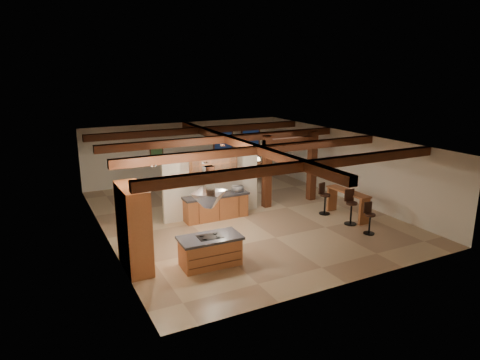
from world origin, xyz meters
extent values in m
plane|color=tan|center=(0.00, 0.00, 0.00)|extent=(12.00, 12.00, 0.00)
plane|color=silver|center=(0.00, 6.00, 1.45)|extent=(10.00, 0.00, 10.00)
plane|color=silver|center=(0.00, -6.00, 1.45)|extent=(10.00, 0.00, 10.00)
plane|color=silver|center=(-5.00, 0.00, 1.45)|extent=(0.00, 12.00, 12.00)
plane|color=silver|center=(5.00, 0.00, 1.45)|extent=(0.00, 12.00, 12.00)
plane|color=#381911|center=(0.00, 0.00, 2.90)|extent=(12.00, 12.00, 0.00)
cube|color=#432010|center=(0.00, -4.00, 2.76)|extent=(10.00, 0.25, 0.28)
cube|color=#432010|center=(0.00, -1.30, 2.76)|extent=(10.00, 0.25, 0.28)
cube|color=#432010|center=(0.00, 1.30, 2.76)|extent=(10.00, 0.25, 0.28)
cube|color=#432010|center=(0.00, 4.00, 2.76)|extent=(10.00, 0.25, 0.28)
cube|color=#432010|center=(0.00, 0.00, 2.76)|extent=(0.28, 12.00, 0.28)
cube|color=#432010|center=(1.40, 0.50, 1.45)|extent=(0.30, 0.30, 2.90)
cube|color=#432010|center=(3.60, 0.50, 1.45)|extent=(0.30, 0.30, 2.90)
cube|color=#432010|center=(2.50, 0.50, 2.60)|extent=(2.50, 0.28, 0.28)
cube|color=silver|center=(-1.00, 0.50, 1.10)|extent=(3.80, 0.18, 2.20)
cube|color=#A96336|center=(-4.67, -2.60, 1.20)|extent=(0.64, 1.60, 2.40)
cube|color=silver|center=(-4.37, -2.60, 1.15)|extent=(0.06, 0.62, 0.95)
cube|color=black|center=(-4.33, -2.60, 1.35)|extent=(0.01, 0.50, 0.28)
cube|color=#A96336|center=(-1.00, 0.11, 0.43)|extent=(2.40, 0.60, 0.86)
cube|color=black|center=(-1.00, 0.11, 0.90)|extent=(2.50, 0.66, 0.08)
cube|color=#A96336|center=(-1.00, 0.32, 1.85)|extent=(1.80, 0.34, 0.95)
cube|color=silver|center=(-1.00, 0.14, 1.85)|extent=(1.74, 0.02, 0.90)
pyramid|color=silver|center=(-2.73, -3.36, 1.73)|extent=(1.10, 1.10, 0.45)
cube|color=silver|center=(-2.73, -3.36, 2.54)|extent=(0.26, 0.22, 0.73)
cube|color=#432010|center=(2.00, 5.94, 1.50)|extent=(1.10, 0.05, 1.70)
cube|color=black|center=(2.00, 5.91, 1.50)|extent=(0.95, 0.02, 1.55)
cube|color=#432010|center=(3.60, 5.94, 1.50)|extent=(1.10, 0.05, 1.70)
cube|color=black|center=(3.60, 5.91, 1.50)|extent=(0.95, 0.02, 1.55)
cube|color=#432010|center=(-1.50, 5.94, 1.70)|extent=(0.65, 0.04, 0.85)
cube|color=#285E2D|center=(-1.50, 5.92, 1.70)|extent=(0.55, 0.01, 0.75)
cylinder|color=silver|center=(-2.60, -2.80, 2.87)|extent=(0.16, 0.16, 0.03)
cylinder|color=silver|center=(-1.00, -0.50, 2.87)|extent=(0.16, 0.16, 0.03)
cylinder|color=silver|center=(-4.00, -2.50, 2.87)|extent=(0.16, 0.16, 0.03)
cube|color=#A96336|center=(-2.73, -3.36, 0.39)|extent=(1.68, 0.87, 0.79)
cube|color=black|center=(-2.73, -3.36, 0.83)|extent=(1.79, 0.99, 0.07)
cube|color=black|center=(-2.73, -3.36, 0.87)|extent=(0.70, 0.48, 0.02)
imported|color=#38180E|center=(-0.18, 3.02, 0.35)|extent=(2.25, 1.67, 0.71)
imported|color=black|center=(2.77, 5.50, 0.30)|extent=(2.19, 1.57, 0.60)
imported|color=#BCBCC1|center=(-0.10, 0.11, 1.05)|extent=(0.41, 0.29, 0.22)
cube|color=#A96336|center=(3.46, -1.97, 0.99)|extent=(0.52, 1.96, 0.06)
cube|color=#A96336|center=(3.47, -2.85, 0.49)|extent=(0.44, 0.11, 0.98)
cube|color=#A96336|center=(3.44, -1.10, 0.49)|extent=(0.44, 0.11, 0.98)
cube|color=#432010|center=(3.76, 5.40, 0.30)|extent=(0.55, 0.55, 0.60)
cylinder|color=black|center=(3.76, 5.40, 0.68)|extent=(0.06, 0.06, 0.15)
cone|color=#FFD199|center=(3.76, 5.40, 0.83)|extent=(0.27, 0.27, 0.17)
cylinder|color=black|center=(3.00, -3.64, 0.68)|extent=(0.34, 0.34, 0.07)
cube|color=black|center=(3.02, -3.48, 0.89)|extent=(0.32, 0.06, 0.38)
cylinder|color=black|center=(3.00, -3.64, 0.34)|extent=(0.06, 0.06, 0.66)
cylinder|color=black|center=(3.00, -3.64, 0.02)|extent=(0.38, 0.38, 0.03)
cylinder|color=black|center=(3.05, -2.65, 0.80)|extent=(0.40, 0.40, 0.08)
cube|color=black|center=(3.08, -2.46, 1.05)|extent=(0.38, 0.10, 0.44)
cylinder|color=black|center=(3.05, -2.65, 0.40)|extent=(0.07, 0.07, 0.77)
cylinder|color=black|center=(3.05, -2.65, 0.02)|extent=(0.44, 0.44, 0.03)
cylinder|color=black|center=(2.93, -1.31, 0.76)|extent=(0.38, 0.38, 0.07)
cube|color=black|center=(2.88, -1.14, 1.00)|extent=(0.35, 0.14, 0.42)
cylinder|color=black|center=(2.93, -1.31, 0.38)|extent=(0.06, 0.06, 0.73)
cylinder|color=black|center=(2.93, -1.31, 0.02)|extent=(0.42, 0.42, 0.03)
cube|color=#432010|center=(-0.70, 2.29, 0.41)|extent=(0.44, 0.44, 0.05)
cube|color=#432010|center=(-0.74, 2.48, 0.74)|extent=(0.38, 0.11, 0.68)
cylinder|color=#432010|center=(-0.83, 2.12, 0.19)|extent=(0.05, 0.05, 0.38)
cylinder|color=#432010|center=(-0.53, 2.17, 0.19)|extent=(0.05, 0.05, 0.38)
cylinder|color=#432010|center=(-0.88, 2.42, 0.19)|extent=(0.05, 0.05, 0.38)
cylinder|color=#432010|center=(-0.58, 2.47, 0.19)|extent=(0.05, 0.05, 0.38)
cube|color=#432010|center=(-0.91, 3.54, 0.41)|extent=(0.44, 0.44, 0.05)
cube|color=#432010|center=(-0.88, 3.36, 0.74)|extent=(0.38, 0.11, 0.68)
cylinder|color=#432010|center=(-0.79, 3.72, 0.19)|extent=(0.05, 0.05, 0.38)
cylinder|color=#432010|center=(-1.09, 3.67, 0.19)|extent=(0.05, 0.05, 0.38)
cylinder|color=#432010|center=(-0.73, 3.42, 0.19)|extent=(0.05, 0.05, 0.38)
cylinder|color=#432010|center=(-1.04, 3.37, 0.19)|extent=(0.05, 0.05, 0.38)
cube|color=#432010|center=(-0.08, 2.40, 0.41)|extent=(0.44, 0.44, 0.05)
cube|color=#432010|center=(-0.11, 2.58, 0.74)|extent=(0.38, 0.11, 0.68)
cylinder|color=#432010|center=(-0.21, 2.22, 0.19)|extent=(0.05, 0.05, 0.38)
cylinder|color=#432010|center=(0.10, 2.27, 0.19)|extent=(0.05, 0.05, 0.38)
cylinder|color=#432010|center=(-0.26, 2.52, 0.19)|extent=(0.05, 0.05, 0.38)
cylinder|color=#432010|center=(0.05, 2.57, 0.19)|extent=(0.05, 0.05, 0.38)
cube|color=#432010|center=(-0.29, 3.65, 0.41)|extent=(0.44, 0.44, 0.05)
cube|color=#432010|center=(-0.26, 3.46, 0.74)|extent=(0.38, 0.11, 0.68)
cylinder|color=#432010|center=(-0.16, 3.82, 0.19)|extent=(0.05, 0.05, 0.38)
cylinder|color=#432010|center=(-0.46, 3.77, 0.19)|extent=(0.05, 0.05, 0.38)
cylinder|color=#432010|center=(-0.11, 3.52, 0.19)|extent=(0.05, 0.05, 0.38)
cylinder|color=#432010|center=(-0.41, 3.47, 0.19)|extent=(0.05, 0.05, 0.38)
cube|color=#432010|center=(0.55, 2.50, 0.41)|extent=(0.44, 0.44, 0.05)
cube|color=#432010|center=(0.51, 2.69, 0.74)|extent=(0.38, 0.11, 0.68)
cylinder|color=#432010|center=(0.42, 2.32, 0.19)|extent=(0.05, 0.05, 0.38)
cylinder|color=#432010|center=(0.72, 2.37, 0.19)|extent=(0.05, 0.05, 0.38)
cylinder|color=#432010|center=(0.37, 2.63, 0.19)|extent=(0.05, 0.05, 0.38)
cylinder|color=#432010|center=(0.67, 2.68, 0.19)|extent=(0.05, 0.05, 0.38)
cube|color=#432010|center=(0.34, 3.75, 0.41)|extent=(0.44, 0.44, 0.05)
cube|color=#432010|center=(0.37, 3.56, 0.74)|extent=(0.38, 0.11, 0.68)
cylinder|color=#432010|center=(0.46, 3.93, 0.19)|extent=(0.05, 0.05, 0.38)
cylinder|color=#432010|center=(0.16, 3.88, 0.19)|extent=(0.05, 0.05, 0.38)
cylinder|color=#432010|center=(0.52, 3.62, 0.19)|extent=(0.05, 0.05, 0.38)
cylinder|color=#432010|center=(0.21, 3.57, 0.19)|extent=(0.05, 0.05, 0.38)
camera|label=1|loc=(-7.08, -13.73, 5.46)|focal=32.00mm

